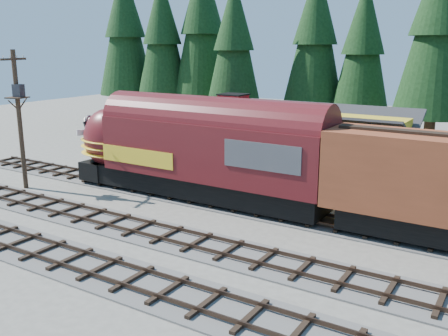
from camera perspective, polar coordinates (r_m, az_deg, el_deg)
The scene contains 10 objects.
ground at distance 25.26m, azimuth 0.63°, elevation -7.57°, with size 120.00×120.00×0.00m, color #6B665B.
track_main_south at distance 20.41m, azimuth 22.89°, elevation -14.01°, with size 68.00×3.20×0.33m.
track_spur at distance 45.05m, azimuth 1.67°, elevation 2.09°, with size 32.00×3.20×0.33m.
depot at distance 33.54m, azimuth 10.02°, elevation 2.87°, with size 12.80×7.00×5.30m.
conifer_backdrop at distance 45.78m, azimuth 21.96°, elevation 14.05°, with size 80.45×22.89×16.70m.
locomotive at distance 30.57m, azimuth -4.21°, elevation 1.67°, with size 17.85×3.55×4.85m.
caboose at distance 45.35m, azimuth 0.15°, elevation 5.10°, with size 8.92×2.59×4.64m.
utility_pole at distance 34.78m, azimuth -22.39°, elevation 6.05°, with size 1.32×2.16×8.99m.
pickup_truck_a at distance 38.26m, azimuth -7.13°, elevation 0.97°, with size 2.58×5.60×1.56m, color black.
pickup_truck_b at distance 43.38m, azimuth -11.11°, elevation 2.43°, with size 2.35×5.78×1.68m, color #9A9CA1.
Camera 1 is at (12.21, -20.11, 9.22)m, focal length 40.00 mm.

